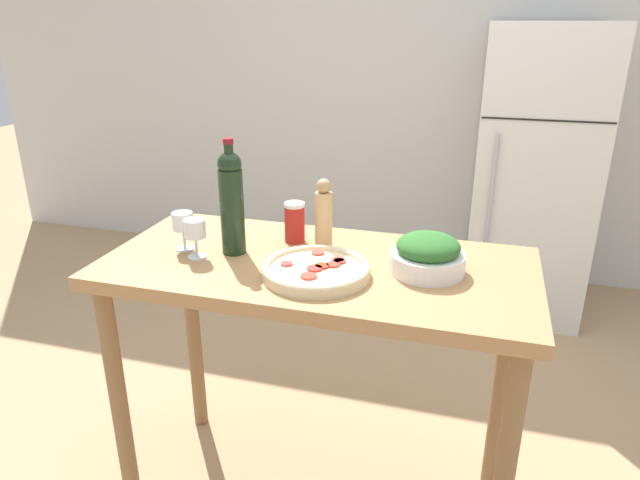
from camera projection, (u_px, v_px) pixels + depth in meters
The scene contains 10 objects.
wall_back at pixel (417, 72), 3.59m from camera, with size 6.40×0.08×2.60m.
refrigerator at pixel (533, 173), 3.22m from camera, with size 0.63×0.74×1.61m.
prep_counter at pixel (317, 301), 1.79m from camera, with size 1.31×0.62×0.93m.
wine_bottle at pixel (232, 200), 1.75m from camera, with size 0.08×0.08×0.36m.
wine_glass_near at pixel (195, 231), 1.74m from camera, with size 0.07×0.07×0.12m.
wine_glass_far at pixel (183, 223), 1.80m from camera, with size 0.07×0.07×0.12m.
pepper_mill at pixel (324, 214), 1.82m from camera, with size 0.06×0.06×0.23m.
salad_bowl at pixel (428, 255), 1.65m from camera, with size 0.22×0.22×0.12m.
homemade_pizza at pixel (316, 270), 1.64m from camera, with size 0.31×0.31×0.04m.
salt_canister at pixel (295, 222), 1.88m from camera, with size 0.07×0.07×0.13m.
Camera 1 is at (0.46, -1.53, 1.62)m, focal length 32.00 mm.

